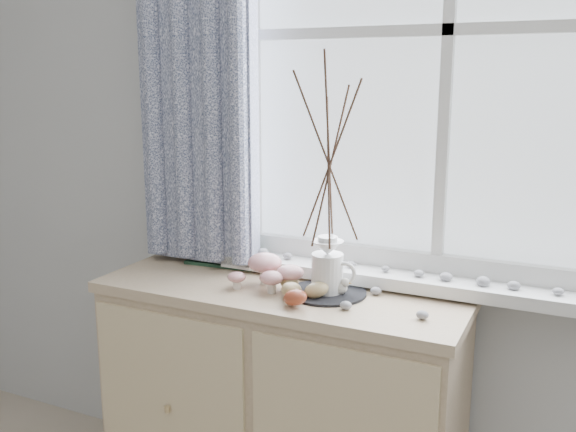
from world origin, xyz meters
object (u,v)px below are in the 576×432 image
object	(u,v)px
sideboard	(280,408)
toadstool_cluster	(270,270)
botanical_book	(218,237)
twig_pitcher	(329,157)

from	to	relation	value
sideboard	toadstool_cluster	size ratio (longest dim) A/B	5.14
sideboard	botanical_book	bearing A→B (deg)	158.64
sideboard	botanical_book	size ratio (longest dim) A/B	3.93
botanical_book	twig_pitcher	distance (m)	0.57
twig_pitcher	sideboard	bearing A→B (deg)	161.23
sideboard	toadstool_cluster	world-z (taller)	toadstool_cluster
botanical_book	twig_pitcher	size ratio (longest dim) A/B	0.41
sideboard	botanical_book	world-z (taller)	botanical_book
toadstool_cluster	twig_pitcher	distance (m)	0.42
sideboard	twig_pitcher	size ratio (longest dim) A/B	1.60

